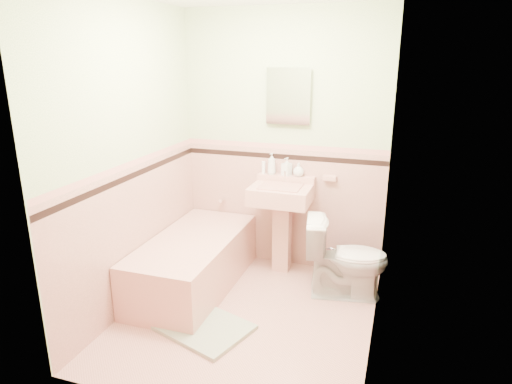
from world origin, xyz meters
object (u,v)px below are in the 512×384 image
(soap_bottle_mid, at_px, (287,167))
(toilet, at_px, (346,258))
(medicine_cabinet, at_px, (289,96))
(soap_bottle_left, at_px, (272,164))
(bathtub, at_px, (194,264))
(sink, at_px, (281,230))
(shoe, at_px, (180,324))
(soap_bottle_right, at_px, (299,170))
(bucket, at_px, (330,270))

(soap_bottle_mid, bearing_deg, toilet, -33.36)
(soap_bottle_mid, bearing_deg, medicine_cabinet, 97.03)
(soap_bottle_left, xyz_separation_m, soap_bottle_mid, (0.15, 0.00, -0.02))
(medicine_cabinet, bearing_deg, toilet, -34.97)
(bathtub, xyz_separation_m, sink, (0.68, 0.53, 0.22))
(soap_bottle_left, distance_m, soap_bottle_mid, 0.15)
(medicine_cabinet, bearing_deg, soap_bottle_mid, -82.97)
(sink, relative_size, medicine_cabinet, 1.94)
(sink, relative_size, shoe, 6.22)
(sink, bearing_deg, bathtub, -142.07)
(soap_bottle_mid, distance_m, soap_bottle_right, 0.12)
(toilet, distance_m, bucket, 0.37)
(bathtub, relative_size, toilet, 2.08)
(sink, distance_m, soap_bottle_left, 0.65)
(toilet, bearing_deg, soap_bottle_right, 41.56)
(soap_bottle_left, xyz_separation_m, toilet, (0.82, -0.44, -0.69))
(soap_bottle_right, relative_size, toilet, 0.18)
(sink, relative_size, soap_bottle_left, 4.24)
(toilet, bearing_deg, medicine_cabinet, 45.23)
(bathtub, bearing_deg, bucket, 22.21)
(sink, height_order, bucket, sink)
(bathtub, bearing_deg, soap_bottle_left, 53.15)
(sink, distance_m, soap_bottle_right, 0.61)
(soap_bottle_mid, bearing_deg, soap_bottle_right, 0.00)
(soap_bottle_left, height_order, bucket, soap_bottle_left)
(bathtub, xyz_separation_m, soap_bottle_right, (0.80, 0.71, 0.79))
(medicine_cabinet, bearing_deg, soap_bottle_left, -168.54)
(soap_bottle_mid, bearing_deg, soap_bottle_left, 180.00)
(soap_bottle_right, bearing_deg, bucket, -30.80)
(bathtub, relative_size, soap_bottle_left, 7.17)
(sink, bearing_deg, soap_bottle_mid, 88.82)
(soap_bottle_mid, height_order, toilet, soap_bottle_mid)
(medicine_cabinet, distance_m, soap_bottle_left, 0.67)
(soap_bottle_left, relative_size, soap_bottle_mid, 1.20)
(medicine_cabinet, bearing_deg, shoe, -108.34)
(bathtub, relative_size, soap_bottle_right, 11.39)
(sink, height_order, soap_bottle_mid, soap_bottle_mid)
(bathtub, height_order, soap_bottle_right, soap_bottle_right)
(medicine_cabinet, relative_size, bucket, 2.02)
(soap_bottle_mid, relative_size, soap_bottle_right, 1.32)
(soap_bottle_left, bearing_deg, bathtub, -126.85)
(medicine_cabinet, xyz_separation_m, soap_bottle_left, (-0.15, -0.03, -0.65))
(soap_bottle_left, bearing_deg, toilet, -28.20)
(medicine_cabinet, relative_size, shoe, 3.21)
(sink, height_order, medicine_cabinet, medicine_cabinet)
(toilet, bearing_deg, sink, 59.10)
(soap_bottle_mid, height_order, shoe, soap_bottle_mid)
(soap_bottle_left, height_order, toilet, soap_bottle_left)
(medicine_cabinet, relative_size, soap_bottle_mid, 2.63)
(soap_bottle_left, xyz_separation_m, shoe, (-0.32, -1.40, -0.99))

